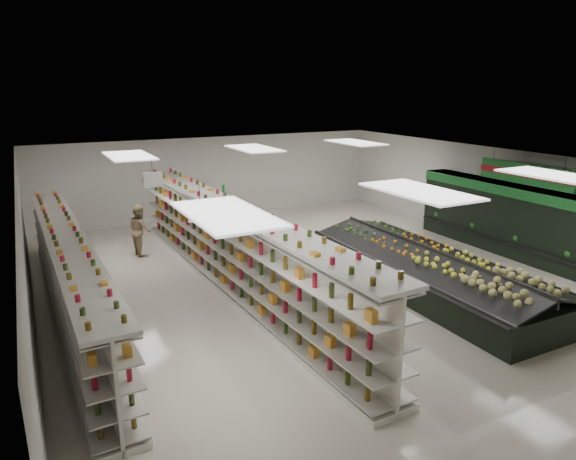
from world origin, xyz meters
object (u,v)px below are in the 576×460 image
soda_endcap (212,207)px  shopper_background (140,230)px  shopper_main (328,284)px  gondola_center (233,251)px  gondola_left (70,278)px  produce_island (429,270)px

soda_endcap → shopper_background: 4.03m
soda_endcap → shopper_main: shopper_main is taller
shopper_main → gondola_center: bearing=-76.0°
gondola_left → shopper_main: size_ratio=6.67×
gondola_left → soda_endcap: size_ratio=7.84×
gondola_center → shopper_background: gondola_center is taller
produce_island → shopper_main: bearing=-174.1°
produce_island → soda_endcap: soda_endcap is taller
shopper_main → produce_island: bearing=174.7°
gondola_left → shopper_background: size_ratio=6.92×
produce_island → soda_endcap: 9.21m
produce_island → shopper_main: (-3.29, -0.34, 0.32)m
gondola_left → gondola_center: bearing=-5.1°
produce_island → gondola_center: bearing=152.9°
gondola_left → soda_endcap: (5.58, 6.17, -0.20)m
gondola_center → gondola_left: bearing=174.0°
shopper_main → shopper_background: bearing=-78.4°
gondola_center → shopper_main: size_ratio=7.71×
gondola_center → shopper_main: bearing=-67.1°
gondola_center → shopper_main: gondola_center is taller
gondola_left → gondola_center: size_ratio=0.86×
shopper_background → shopper_main: bearing=-165.1°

